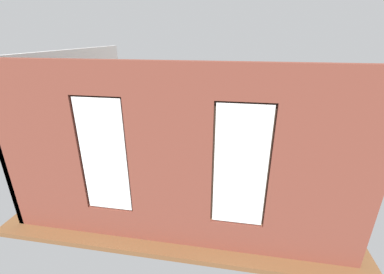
# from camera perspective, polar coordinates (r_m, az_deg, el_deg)

# --- Properties ---
(ground_plane) EXTENTS (6.87, 5.99, 0.10)m
(ground_plane) POSITION_cam_1_polar(r_m,az_deg,el_deg) (7.19, 0.72, -7.91)
(ground_plane) COLOR brown
(brick_wall_with_windows) EXTENTS (6.27, 0.30, 3.18)m
(brick_wall_with_windows) POSITION_cam_1_polar(r_m,az_deg,el_deg) (4.17, -4.92, -6.02)
(brick_wall_with_windows) COLOR brown
(brick_wall_with_windows) RESTS_ON ground_plane
(white_wall_right) EXTENTS (0.10, 4.99, 3.18)m
(white_wall_right) POSITION_cam_1_polar(r_m,az_deg,el_deg) (7.48, -23.65, 5.03)
(white_wall_right) COLOR white
(white_wall_right) RESTS_ON ground_plane
(couch_by_window) EXTENTS (2.01, 0.87, 0.80)m
(couch_by_window) POSITION_cam_1_polar(r_m,az_deg,el_deg) (5.38, -3.49, -14.54)
(couch_by_window) COLOR black
(couch_by_window) RESTS_ON ground_plane
(couch_left) EXTENTS (0.90, 1.82, 0.80)m
(couch_left) POSITION_cam_1_polar(r_m,az_deg,el_deg) (7.24, 20.46, -5.78)
(couch_left) COLOR black
(couch_left) RESTS_ON ground_plane
(coffee_table) EXTENTS (1.40, 0.78, 0.41)m
(coffee_table) POSITION_cam_1_polar(r_m,az_deg,el_deg) (6.82, -0.14, -5.71)
(coffee_table) COLOR tan
(coffee_table) RESTS_ON ground_plane
(cup_ceramic) EXTENTS (0.08, 0.08, 0.09)m
(cup_ceramic) POSITION_cam_1_polar(r_m,az_deg,el_deg) (6.85, 3.23, -4.73)
(cup_ceramic) COLOR #4C4C51
(cup_ceramic) RESTS_ON coffee_table
(candle_jar) EXTENTS (0.08, 0.08, 0.10)m
(candle_jar) POSITION_cam_1_polar(r_m,az_deg,el_deg) (6.66, 0.58, -5.47)
(candle_jar) COLOR #B7333D
(candle_jar) RESTS_ON coffee_table
(table_plant_small) EXTENTS (0.12, 0.12, 0.20)m
(table_plant_small) POSITION_cam_1_polar(r_m,az_deg,el_deg) (6.87, -1.44, -4.08)
(table_plant_small) COLOR #47423D
(table_plant_small) RESTS_ON coffee_table
(remote_silver) EXTENTS (0.14, 0.17, 0.02)m
(remote_silver) POSITION_cam_1_polar(r_m,az_deg,el_deg) (6.77, -3.82, -5.42)
(remote_silver) COLOR #B2B2B7
(remote_silver) RESTS_ON coffee_table
(remote_gray) EXTENTS (0.18, 0.10, 0.02)m
(remote_gray) POSITION_cam_1_polar(r_m,az_deg,el_deg) (6.80, -0.14, -5.26)
(remote_gray) COLOR #59595B
(remote_gray) RESTS_ON coffee_table
(media_console) EXTENTS (1.25, 0.42, 0.51)m
(media_console) POSITION_cam_1_polar(r_m,az_deg,el_deg) (7.62, -21.03, -5.11)
(media_console) COLOR black
(media_console) RESTS_ON ground_plane
(tv_flatscreen) EXTENTS (0.99, 0.20, 0.67)m
(tv_flatscreen) POSITION_cam_1_polar(r_m,az_deg,el_deg) (7.39, -21.63, -1.00)
(tv_flatscreen) COLOR black
(tv_flatscreen) RESTS_ON media_console
(potted_plant_by_left_couch) EXTENTS (0.30, 0.30, 0.59)m
(potted_plant_by_left_couch) POSITION_cam_1_polar(r_m,az_deg,el_deg) (8.36, 16.36, -0.96)
(potted_plant_by_left_couch) COLOR brown
(potted_plant_by_left_couch) RESTS_ON ground_plane
(potted_plant_corner_far_left) EXTENTS (0.38, 0.38, 0.80)m
(potted_plant_corner_far_left) POSITION_cam_1_polar(r_m,az_deg,el_deg) (5.35, 26.31, -15.18)
(potted_plant_corner_far_left) COLOR beige
(potted_plant_corner_far_left) RESTS_ON ground_plane
(potted_plant_mid_room_small) EXTENTS (0.33, 0.33, 0.63)m
(potted_plant_mid_room_small) POSITION_cam_1_polar(r_m,az_deg,el_deg) (7.50, 8.86, -2.91)
(potted_plant_mid_room_small) COLOR #47423D
(potted_plant_mid_room_small) RESTS_ON ground_plane
(potted_plant_near_tv) EXTENTS (0.73, 0.81, 1.34)m
(potted_plant_near_tv) POSITION_cam_1_polar(r_m,az_deg,el_deg) (6.39, -21.86, -7.02)
(potted_plant_near_tv) COLOR gray
(potted_plant_near_tv) RESTS_ON ground_plane
(potted_plant_between_couches) EXTENTS (0.85, 0.86, 1.17)m
(potted_plant_between_couches) POSITION_cam_1_polar(r_m,az_deg,el_deg) (5.23, 12.75, -14.08)
(potted_plant_between_couches) COLOR #9E5638
(potted_plant_between_couches) RESTS_ON ground_plane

